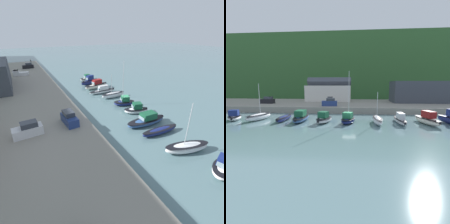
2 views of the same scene
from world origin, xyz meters
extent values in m
plane|color=slate|center=(0.00, 0.00, 0.00)|extent=(320.00, 320.00, 0.00)
cube|color=#386633|center=(0.00, 96.87, 17.04)|extent=(240.00, 77.30, 34.08)
cube|color=gray|center=(0.00, 25.24, 0.82)|extent=(131.19, 26.83, 1.64)
cube|color=silver|center=(-8.18, 31.79, 4.41)|extent=(15.68, 11.09, 5.53)
cube|color=#474C56|center=(-8.18, 31.79, 8.66)|extent=(15.99, 2.97, 2.97)
cube|color=#3D424C|center=(22.46, 27.93, 5.14)|extent=(17.61, 9.52, 6.98)
cube|color=slate|center=(22.46, 23.23, 5.14)|extent=(16.73, 0.10, 4.19)
ellipsoid|color=white|center=(-24.11, 1.43, 0.53)|extent=(3.52, 4.65, 1.06)
ellipsoid|color=black|center=(-24.11, 1.43, 0.90)|extent=(3.64, 4.76, 0.12)
cube|color=navy|center=(-24.04, 1.23, 1.65)|extent=(2.10, 1.93, 1.17)
cube|color=#8CA5B2|center=(-24.33, 2.06, 1.47)|extent=(1.49, 0.60, 0.58)
cube|color=black|center=(-23.46, -0.43, 0.75)|extent=(0.43, 0.38, 0.56)
ellipsoid|color=white|center=(-19.13, 2.05, 0.71)|extent=(3.49, 6.91, 1.42)
ellipsoid|color=black|center=(-19.13, 2.05, 1.21)|extent=(3.60, 7.06, 0.12)
cylinder|color=silver|center=(-18.99, 2.54, 4.55)|extent=(0.10, 0.10, 6.25)
ellipsoid|color=navy|center=(-13.60, 2.05, 0.52)|extent=(1.64, 7.01, 1.03)
ellipsoid|color=black|center=(-13.60, 2.05, 0.88)|extent=(1.70, 7.15, 0.12)
cube|color=black|center=(-13.70, -1.26, 0.72)|extent=(0.37, 0.29, 0.56)
ellipsoid|color=#33568E|center=(-9.95, 2.04, 0.56)|extent=(2.45, 7.98, 1.11)
ellipsoid|color=black|center=(-9.95, 2.04, 0.94)|extent=(2.55, 8.14, 0.12)
cube|color=#195638|center=(-9.95, 1.64, 1.70)|extent=(1.82, 2.80, 1.18)
cube|color=#8CA5B2|center=(-9.94, 3.19, 1.52)|extent=(1.61, 0.11, 0.59)
cube|color=black|center=(-9.98, -1.74, 0.78)|extent=(0.36, 0.28, 0.56)
ellipsoid|color=white|center=(-4.99, 0.83, 0.53)|extent=(3.63, 5.36, 1.07)
ellipsoid|color=black|center=(-4.99, 0.83, 0.91)|extent=(3.75, 5.48, 0.12)
cube|color=#195638|center=(-5.07, 0.59, 1.65)|extent=(2.12, 2.15, 1.17)
cube|color=#8CA5B2|center=(-4.76, 1.55, 1.48)|extent=(1.46, 0.56, 0.58)
cube|color=black|center=(-5.71, -1.39, 0.75)|extent=(0.43, 0.38, 0.56)
ellipsoid|color=navy|center=(-0.24, 0.78, 0.52)|extent=(3.51, 5.20, 1.03)
ellipsoid|color=black|center=(-0.24, 0.78, 0.88)|extent=(3.62, 5.32, 0.12)
cube|color=#195638|center=(-0.30, 0.55, 1.61)|extent=(2.09, 2.08, 1.16)
cube|color=#8CA5B2|center=(-0.02, 1.49, 1.44)|extent=(1.48, 0.53, 0.58)
cylinder|color=silver|center=(-0.14, 1.12, 5.52)|extent=(0.10, 0.10, 8.98)
ellipsoid|color=white|center=(5.34, 0.62, 0.71)|extent=(1.68, 6.50, 1.41)
ellipsoid|color=black|center=(5.34, 0.62, 1.20)|extent=(1.75, 6.64, 0.12)
cylinder|color=silver|center=(5.32, 1.10, 3.75)|extent=(0.10, 0.10, 4.67)
ellipsoid|color=silver|center=(9.79, 1.64, 0.48)|extent=(1.52, 7.50, 0.96)
ellipsoid|color=black|center=(9.79, 1.64, 0.82)|extent=(1.58, 7.65, 0.12)
cube|color=silver|center=(9.79, 1.27, 1.53)|extent=(1.11, 2.63, 1.14)
cube|color=#8CA5B2|center=(9.77, 2.73, 1.36)|extent=(0.97, 0.11, 0.57)
cube|color=black|center=(9.82, -1.92, 0.67)|extent=(0.36, 0.28, 0.56)
ellipsoid|color=white|center=(14.70, 1.26, 0.66)|extent=(3.44, 7.76, 1.33)
ellipsoid|color=black|center=(14.70, 1.26, 1.13)|extent=(3.55, 7.92, 0.12)
cube|color=maroon|center=(14.78, 0.89, 1.94)|extent=(1.94, 2.87, 1.23)
cube|color=#8CA5B2|center=(14.46, 2.32, 1.76)|extent=(1.27, 0.37, 0.62)
cube|color=black|center=(15.45, -2.24, 0.93)|extent=(0.41, 0.35, 0.56)
cube|color=#8CA5B2|center=(18.99, 2.48, 2.01)|extent=(0.97, 0.41, 0.65)
cube|color=black|center=(-26.16, 20.01, 2.34)|extent=(4.32, 2.09, 1.40)
cube|color=#333842|center=(-25.85, 19.99, 3.42)|extent=(2.41, 1.69, 0.76)
cube|color=silver|center=(-6.46, 21.58, 2.34)|extent=(2.08, 4.31, 1.40)
cube|color=#333842|center=(-6.44, 21.27, 3.42)|extent=(1.68, 2.41, 0.76)
cube|color=navy|center=(-5.82, 15.10, 2.34)|extent=(4.33, 2.12, 1.40)
cube|color=#333842|center=(-5.51, 15.12, 3.42)|extent=(2.42, 1.70, 0.76)
camera|label=1|loc=(-31.92, 21.15, 16.09)|focal=28.00mm
camera|label=2|loc=(0.71, -32.60, 7.36)|focal=28.00mm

